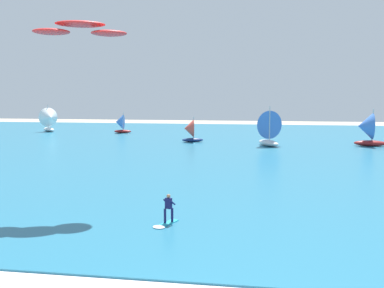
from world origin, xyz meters
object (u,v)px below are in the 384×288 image
object	(u,v)px
sailboat_near_shore	(120,124)
sailboat_leading	(266,128)
sailboat_anchored_offshore	(49,119)
sailboat_mid_left	(190,130)
kitesurfer	(167,214)
sailboat_mid_right	(366,129)
kite	(80,29)

from	to	relation	value
sailboat_near_shore	sailboat_leading	xyz separation A→B (m)	(26.97, -16.08, 0.78)
sailboat_anchored_offshore	sailboat_mid_left	bearing A→B (deg)	-24.78
kitesurfer	sailboat_mid_left	world-z (taller)	sailboat_mid_left
kitesurfer	sailboat_mid_left	xyz separation A→B (m)	(-5.52, 41.76, 1.16)
sailboat_mid_right	sailboat_mid_left	world-z (taller)	sailboat_mid_right
sailboat_near_shore	sailboat_leading	size ratio (longest dim) A/B	0.69
kite	sailboat_mid_left	xyz separation A→B (m)	(0.70, 38.36, -9.55)
sailboat_anchored_offshore	sailboat_mid_right	world-z (taller)	sailboat_mid_right
kite	sailboat_leading	bearing A→B (deg)	71.00
kitesurfer	sailboat_anchored_offshore	xyz separation A→B (m)	(-35.54, 55.61, 1.79)
sailboat_mid_right	sailboat_near_shore	bearing A→B (deg)	160.33
sailboat_mid_left	sailboat_leading	xyz separation A→B (m)	(11.51, -2.88, 0.80)
kite	sailboat_mid_left	bearing A→B (deg)	88.95
sailboat_near_shore	sailboat_leading	world-z (taller)	sailboat_leading
sailboat_near_shore	sailboat_leading	distance (m)	31.41
kite	sailboat_mid_left	size ratio (longest dim) A/B	1.58
sailboat_near_shore	sailboat_mid_right	world-z (taller)	sailboat_mid_right
kite	sailboat_leading	world-z (taller)	kite
sailboat_mid_right	sailboat_leading	world-z (taller)	sailboat_leading
sailboat_near_shore	sailboat_anchored_offshore	xyz separation A→B (m)	(-14.56, 0.65, 0.62)
sailboat_near_shore	kitesurfer	bearing A→B (deg)	-69.11
sailboat_mid_left	kitesurfer	bearing A→B (deg)	-82.46
kitesurfer	sailboat_mid_right	bearing A→B (deg)	63.81
sailboat_near_shore	sailboat_mid_right	bearing A→B (deg)	-19.67
sailboat_leading	kite	bearing A→B (deg)	-109.00
sailboat_anchored_offshore	sailboat_mid_right	xyz separation A→B (m)	(55.39, -15.25, 0.00)
sailboat_near_shore	sailboat_mid_left	world-z (taller)	sailboat_near_shore
sailboat_anchored_offshore	sailboat_leading	bearing A→B (deg)	-21.94
sailboat_near_shore	sailboat_anchored_offshore	size ratio (longest dim) A/B	0.74
kite	sailboat_near_shore	distance (m)	54.48
kite	sailboat_anchored_offshore	bearing A→B (deg)	119.31
kitesurfer	kite	xyz separation A→B (m)	(-6.23, 3.39, 10.71)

